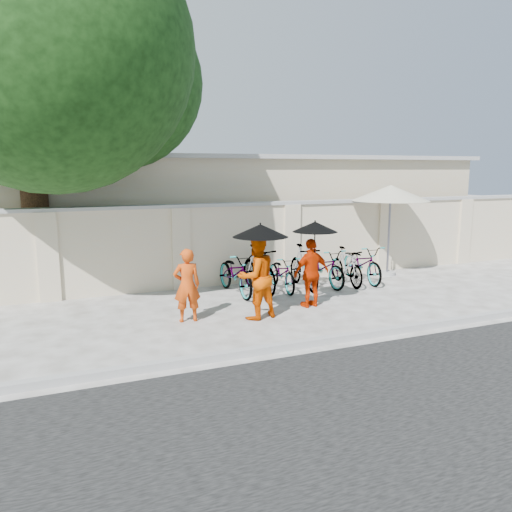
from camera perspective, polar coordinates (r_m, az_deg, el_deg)
name	(u,v)px	position (r m, az deg, el deg)	size (l,w,h in m)	color
ground	(269,318)	(9.99, 1.55, -7.13)	(80.00, 80.00, 0.00)	silver
kerb	(311,343)	(8.52, 6.27, -9.82)	(40.00, 0.16, 0.12)	#989898
compound_wall	(255,244)	(13.02, -0.15, 1.43)	(20.00, 0.30, 2.00)	beige
building_behind	(239,209)	(16.83, -1.92, 5.42)	(14.00, 6.00, 3.20)	#BBB19D
shade_tree	(51,63)	(11.88, -22.35, 19.75)	(6.70, 6.20, 8.20)	#56341C
monk_left	(187,285)	(9.71, -7.90, -3.33)	(0.52, 0.34, 1.44)	#C93F0C
monk_center	(256,277)	(9.79, 0.04, -2.37)	(0.82, 0.64, 1.69)	#CD4500
parasol_center	(260,231)	(9.58, 0.50, 2.93)	(1.08, 1.08, 0.93)	black
monk_right	(311,273)	(10.70, 6.35, -1.94)	(0.87, 0.36, 1.48)	#C62700
parasol_right	(315,227)	(10.48, 6.76, 3.34)	(0.95, 0.95, 1.01)	black
patio_umbrella	(391,194)	(14.14, 15.14, 6.85)	(2.24, 2.24, 2.49)	#989898
bike_0	(236,273)	(11.75, -2.34, -1.95)	(0.68, 1.94, 1.02)	slate
bike_1	(259,269)	(11.94, 0.32, -1.51)	(0.53, 1.86, 1.12)	slate
bike_2	(282,273)	(12.14, 3.00, -1.93)	(0.58, 1.65, 0.87)	slate
bike_3	(304,267)	(12.37, 5.49, -1.25)	(0.51, 1.79, 1.08)	slate
bike_4	(323,267)	(12.72, 7.67, -1.24)	(0.64, 1.84, 0.97)	slate
bike_5	(347,266)	(12.88, 10.32, -1.18)	(0.45, 1.60, 0.96)	slate
bike_6	(362,263)	(13.33, 12.04, -0.81)	(0.65, 1.87, 0.98)	slate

